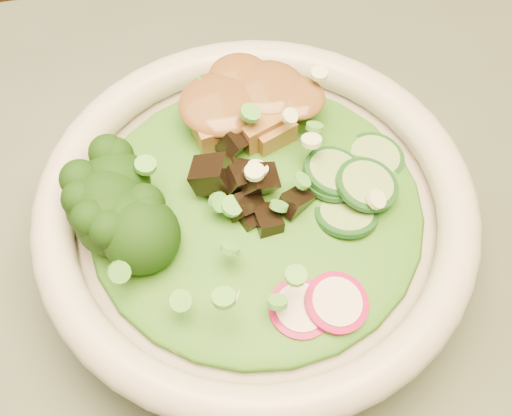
{
  "coord_description": "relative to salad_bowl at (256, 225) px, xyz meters",
  "views": [
    {
      "loc": [
        -0.03,
        -0.06,
        1.14
      ],
      "look_at": [
        0.01,
        0.14,
        0.8
      ],
      "focal_mm": 50.0,
      "sensor_mm": 36.0,
      "label": 1
    }
  ],
  "objects": [
    {
      "name": "salad_bowl",
      "position": [
        0.0,
        0.0,
        0.0
      ],
      "size": [
        0.25,
        0.25,
        0.07
      ],
      "rotation": [
        0.0,
        0.0,
        0.43
      ],
      "color": "beige",
      "rests_on": "dining_table"
    },
    {
      "name": "lettuce_bed",
      "position": [
        -0.0,
        0.0,
        0.02
      ],
      "size": [
        0.19,
        0.19,
        0.02
      ],
      "primitive_type": "ellipsoid",
      "color": "#1F5D13",
      "rests_on": "salad_bowl"
    },
    {
      "name": "broccoli_florets",
      "position": [
        -0.06,
        -0.0,
        0.03
      ],
      "size": [
        0.09,
        0.09,
        0.04
      ],
      "primitive_type": null,
      "rotation": [
        0.0,
        0.0,
        0.43
      ],
      "color": "black",
      "rests_on": "salad_bowl"
    },
    {
      "name": "radish_slices",
      "position": [
        0.0,
        -0.06,
        0.02
      ],
      "size": [
        0.11,
        0.08,
        0.02
      ],
      "primitive_type": null,
      "rotation": [
        0.0,
        0.0,
        0.43
      ],
      "color": "#A20C47",
      "rests_on": "salad_bowl"
    },
    {
      "name": "cucumber_slices",
      "position": [
        0.06,
        -0.0,
        0.03
      ],
      "size": [
        0.09,
        0.09,
        0.03
      ],
      "primitive_type": null,
      "rotation": [
        0.0,
        0.0,
        0.43
      ],
      "color": "#7DA55C",
      "rests_on": "salad_bowl"
    },
    {
      "name": "mushroom_heap",
      "position": [
        0.0,
        0.01,
        0.03
      ],
      "size": [
        0.09,
        0.09,
        0.04
      ],
      "primitive_type": null,
      "rotation": [
        0.0,
        0.0,
        0.43
      ],
      "color": "black",
      "rests_on": "salad_bowl"
    },
    {
      "name": "tofu_cubes",
      "position": [
        0.0,
        0.06,
        0.03
      ],
      "size": [
        0.1,
        0.08,
        0.03
      ],
      "primitive_type": null,
      "rotation": [
        0.0,
        0.0,
        0.43
      ],
      "color": "#925C30",
      "rests_on": "salad_bowl"
    },
    {
      "name": "peanut_sauce",
      "position": [
        0.0,
        0.06,
        0.04
      ],
      "size": [
        0.06,
        0.05,
        0.01
      ],
      "primitive_type": "ellipsoid",
      "color": "brown",
      "rests_on": "tofu_cubes"
    },
    {
      "name": "scallion_garnish",
      "position": [
        -0.0,
        0.0,
        0.04
      ],
      "size": [
        0.18,
        0.18,
        0.02
      ],
      "primitive_type": null,
      "color": "#51A93B",
      "rests_on": "salad_bowl"
    }
  ]
}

